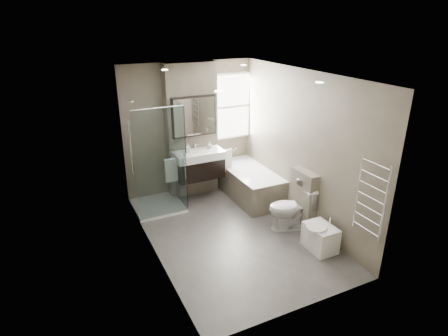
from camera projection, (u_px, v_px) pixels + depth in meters
room at (233, 161)px, 5.74m from camera, size 2.70×3.90×2.70m
vanity_pier at (191, 131)px, 7.22m from camera, size 1.00×0.25×2.60m
vanity at (199, 164)px, 7.14m from camera, size 0.95×0.47×0.66m
mirror_cabinet at (194, 116)px, 6.96m from camera, size 0.86×0.08×0.76m
towel_left at (171, 170)px, 6.91m from camera, size 0.24×0.06×0.44m
towel_right at (226, 161)px, 7.36m from camera, size 0.24×0.06×0.44m
shower_enclosure at (163, 185)px, 6.87m from camera, size 0.90×0.90×2.00m
bathtub at (249, 182)px, 7.40m from camera, size 0.75×1.60×0.57m
window at (231, 107)px, 7.53m from camera, size 0.98×0.06×1.33m
toilet at (291, 208)px, 6.26m from camera, size 0.84×0.63×0.76m
cistern_box at (303, 199)px, 6.32m from camera, size 0.19×0.55×1.00m
bidet at (320, 237)px, 5.74m from camera, size 0.43×0.50×0.52m
towel_radiator at (371, 198)px, 4.97m from camera, size 0.03×0.49×1.10m
soap_bottle_a at (188, 148)px, 6.95m from camera, size 0.08×0.08×0.17m
soap_bottle_b at (209, 145)px, 7.16m from camera, size 0.10×0.10×0.13m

